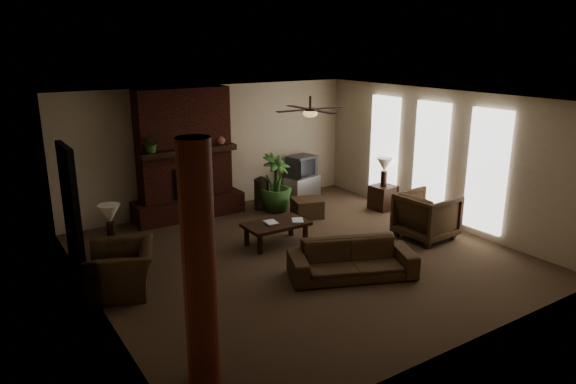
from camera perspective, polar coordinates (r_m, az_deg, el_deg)
room_shell at (r=9.04m, az=1.39°, el=1.24°), size 7.00×7.00×7.00m
fireplace at (r=11.50m, az=-11.10°, el=2.91°), size 2.40×0.70×2.80m
windows at (r=11.44m, az=15.23°, el=3.58°), size 0.08×3.65×2.35m
log_column at (r=5.69m, az=-9.64°, el=-8.11°), size 0.36×0.36×2.80m
doorway at (r=9.50m, az=-22.57°, el=-1.46°), size 0.10×1.00×2.10m
ceiling_fan at (r=9.29m, az=2.43°, el=8.74°), size 1.35×1.35×0.37m
sofa at (r=8.61m, az=7.00°, el=-6.69°), size 2.11×1.34×0.80m
armchair_left at (r=8.43m, az=-17.76°, el=-7.24°), size 1.05×1.28×0.97m
armchair_right at (r=10.51m, az=14.89°, el=-2.29°), size 0.97×1.03×1.00m
coffee_table at (r=9.88m, az=-1.31°, el=-3.68°), size 1.20×0.70×0.43m
ottoman at (r=11.50m, az=2.09°, el=-1.74°), size 0.74×0.74×0.40m
tv_stand at (r=13.05m, az=1.55°, el=0.66°), size 0.93×0.66×0.50m
tv at (r=12.91m, az=1.51°, el=2.83°), size 0.75×0.66×0.52m
floor_vase at (r=11.97m, az=-2.90°, el=0.13°), size 0.34×0.34×0.77m
floor_plant at (r=11.86m, az=-1.34°, el=-0.34°), size 1.18×1.48×0.73m
side_table_left at (r=9.10m, az=-18.37°, el=-6.97°), size 0.61×0.61×0.55m
lamp_left at (r=8.90m, az=-18.84°, el=-2.55°), size 0.45×0.45×0.65m
side_table_right at (r=12.19m, az=10.30°, el=-0.58°), size 0.53×0.53×0.55m
lamp_right at (r=12.01m, az=10.46°, el=2.74°), size 0.37×0.37×0.65m
mantel_plant at (r=10.87m, az=-14.65°, el=5.00°), size 0.49×0.52×0.33m
mantel_vase at (r=11.52m, az=-7.39°, el=5.71°), size 0.28×0.29×0.22m
book_a at (r=9.76m, az=-2.44°, el=-2.70°), size 0.22×0.05×0.29m
book_b at (r=9.91m, az=0.44°, el=-2.39°), size 0.20×0.12×0.29m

